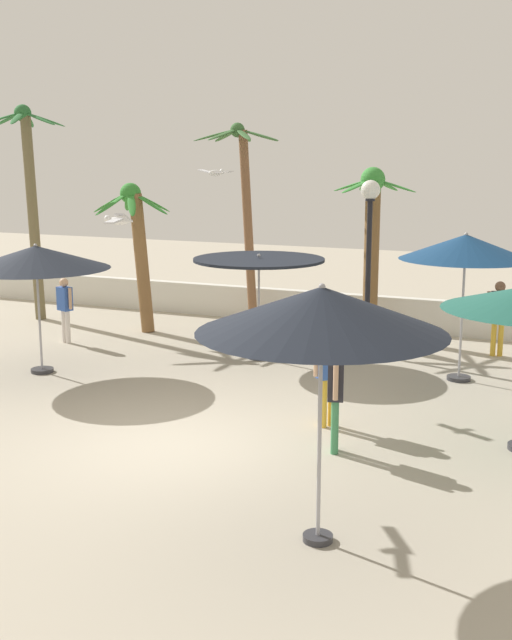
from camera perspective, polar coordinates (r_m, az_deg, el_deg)
name	(u,v)px	position (r m, az deg, el deg)	size (l,w,h in m)	color
ground_plane	(169,447)	(12.83, -6.23, -9.03)	(56.00, 56.00, 0.00)	#B2A893
boundary_wall	(350,310)	(21.62, 6.78, 0.69)	(25.20, 0.30, 0.89)	silver
patio_umbrella_1	(259,263)	(17.74, 0.21, 4.08)	(2.93, 2.93, 2.40)	#333338
patio_umbrella_2	(322,311)	(8.99, 4.72, 0.68)	(2.88, 2.88, 3.12)	#333338
patio_umbrella_3	(36,258)	(17.16, -15.48, 4.32)	(3.07, 3.07, 2.75)	#333338
patio_umbrella_4	(466,248)	(16.45, 14.78, 5.03)	(2.64, 2.64, 3.04)	#333338
palm_tree_0	(30,190)	(23.04, -15.86, 8.93)	(2.31, 2.16, 5.91)	brown
palm_tree_1	(245,197)	(21.40, -0.81, 8.80)	(2.32, 2.34, 5.40)	brown
palm_tree_2	(138,239)	(20.85, -8.47, 5.76)	(2.23, 2.04, 3.87)	brown
palm_tree_3	(372,232)	(20.20, 8.29, 6.22)	(2.15, 2.07, 4.27)	brown
lamp_post_2	(369,237)	(18.28, 8.11, 5.92)	(0.44, 0.44, 4.00)	black
guest_0	(499,311)	(18.99, 16.99, 0.63)	(0.55, 0.32, 1.74)	gold
guest_1	(336,388)	(12.29, 5.72, -4.88)	(0.34, 0.54, 1.70)	#3F8C59
guest_2	(65,304)	(20.05, -13.53, 1.13)	(0.53, 0.35, 1.61)	silver
guest_3	(328,368)	(13.44, 5.19, -3.45)	(0.41, 0.45, 1.69)	gold
seagull_0	(216,172)	(16.35, -2.88, 10.51)	(1.00, 0.60, 0.14)	white
seagull_2	(118,220)	(11.87, -9.87, 7.07)	(0.51, 1.16, 0.17)	white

